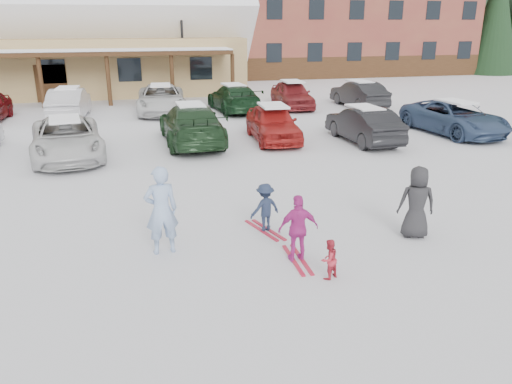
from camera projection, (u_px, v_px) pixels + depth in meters
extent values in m
plane|color=white|center=(253.00, 253.00, 10.51)|extent=(160.00, 160.00, 0.00)
cube|color=tan|center=(29.00, 65.00, 33.70)|extent=(28.00, 10.00, 3.60)
cube|color=#422814|center=(6.00, 54.00, 27.64)|extent=(25.20, 2.60, 0.25)
cube|color=white|center=(21.00, 6.00, 32.48)|extent=(29.12, 9.69, 9.69)
cube|color=brown|center=(326.00, 6.00, 47.05)|extent=(24.00, 14.00, 12.00)
cube|color=brown|center=(161.00, 23.00, 44.11)|extent=(7.00, 12.60, 9.00)
cube|color=#422814|center=(353.00, 68.00, 42.30)|extent=(24.00, 0.10, 1.80)
cylinder|color=black|center=(183.00, 49.00, 31.92)|extent=(0.16, 0.16, 5.85)
cylinder|color=black|center=(488.00, 66.00, 46.35)|extent=(0.60, 0.60, 1.32)
cone|color=black|center=(498.00, 2.00, 44.53)|extent=(4.84, 4.84, 9.90)
cylinder|color=black|center=(213.00, 62.00, 52.13)|extent=(0.60, 0.60, 1.08)
cone|color=black|center=(212.00, 16.00, 50.64)|extent=(3.96, 3.96, 8.10)
cylinder|color=black|center=(440.00, 56.00, 60.10)|extent=(0.60, 0.60, 1.38)
cone|color=black|center=(447.00, 4.00, 58.19)|extent=(5.06, 5.06, 10.35)
imported|color=#95B1DC|center=(161.00, 210.00, 10.24)|extent=(0.74, 0.54, 1.89)
imported|color=#C1283A|center=(329.00, 259.00, 9.35)|extent=(0.48, 0.44, 0.79)
imported|color=#1D273F|center=(265.00, 208.00, 11.44)|extent=(0.84, 0.63, 1.15)
cube|color=#B71A33|center=(265.00, 230.00, 11.62)|extent=(0.62, 1.39, 0.03)
imported|color=#BD2A8A|center=(298.00, 229.00, 9.96)|extent=(0.83, 0.35, 1.41)
cube|color=#B71A33|center=(297.00, 260.00, 10.18)|extent=(0.22, 1.40, 0.03)
imported|color=#272629|center=(417.00, 202.00, 11.05)|extent=(0.92, 0.73, 1.64)
imported|color=silver|center=(67.00, 138.00, 17.60)|extent=(3.01, 5.34, 1.41)
imported|color=#1C381E|center=(191.00, 124.00, 19.63)|extent=(2.35, 5.45, 1.56)
imported|color=#AE211E|center=(273.00, 123.00, 20.17)|extent=(1.85, 4.29, 1.44)
imported|color=black|center=(364.00, 125.00, 19.96)|extent=(1.70, 4.33, 1.40)
imported|color=#35496C|center=(454.00, 118.00, 21.41)|extent=(2.99, 5.33, 1.41)
imported|color=silver|center=(69.00, 103.00, 24.93)|extent=(1.76, 4.61, 1.50)
imported|color=silver|center=(161.00, 99.00, 26.28)|extent=(2.73, 5.43, 1.48)
imported|color=black|center=(234.00, 98.00, 26.78)|extent=(2.44, 5.09, 1.43)
imported|color=maroon|center=(292.00, 95.00, 27.84)|extent=(1.88, 4.40, 1.48)
imported|color=black|center=(359.00, 94.00, 28.19)|extent=(1.90, 4.48, 1.44)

